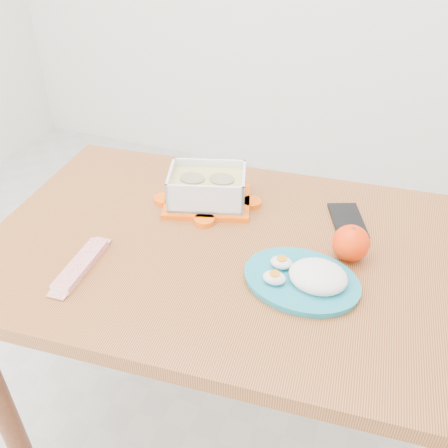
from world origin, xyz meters
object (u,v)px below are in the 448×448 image
at_px(food_container, 207,188).
at_px(rice_plate, 307,277).
at_px(orange_fruit, 351,243).
at_px(dining_table, 224,276).
at_px(smartphone, 348,221).

bearing_deg(food_container, rice_plate, -51.61).
xyz_separation_m(food_container, orange_fruit, (0.40, -0.09, -0.00)).
distance_m(dining_table, food_container, 0.24).
relative_size(food_container, orange_fruit, 3.15).
relative_size(dining_table, rice_plate, 4.40).
bearing_deg(orange_fruit, rice_plate, -118.66).
height_order(orange_fruit, smartphone, orange_fruit).
xyz_separation_m(orange_fruit, smartphone, (-0.03, 0.14, -0.04)).
height_order(rice_plate, smartphone, rice_plate).
height_order(dining_table, rice_plate, rice_plate).
height_order(food_container, smartphone, food_container).
height_order(dining_table, smartphone, smartphone).
bearing_deg(orange_fruit, dining_table, -168.36).
distance_m(orange_fruit, rice_plate, 0.15).
bearing_deg(orange_fruit, smartphone, 100.96).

